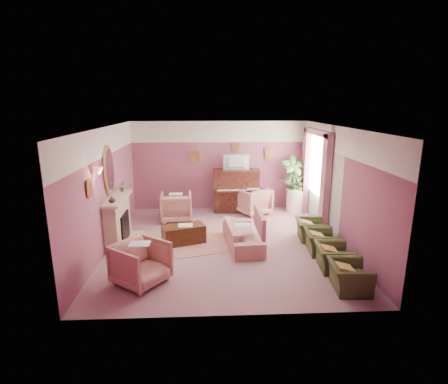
{
  "coord_description": "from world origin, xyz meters",
  "views": [
    {
      "loc": [
        -0.41,
        -7.96,
        3.31
      ],
      "look_at": [
        0.0,
        0.4,
        1.2
      ],
      "focal_mm": 28.0,
      "sensor_mm": 36.0,
      "label": 1
    }
  ],
  "objects_px": {
    "piano": "(236,191)",
    "sofa": "(243,231)",
    "television": "(237,161)",
    "olive_chair_b": "(333,253)",
    "olive_chair_d": "(310,226)",
    "floral_armchair_left": "(176,206)",
    "side_table": "(295,201)",
    "floral_armchair_right": "(253,200)",
    "coffee_table": "(184,234)",
    "floral_armchair_front": "(141,261)",
    "olive_chair_a": "(349,272)",
    "olive_chair_c": "(321,239)"
  },
  "relations": [
    {
      "from": "olive_chair_a",
      "to": "olive_chair_c",
      "type": "relative_size",
      "value": 1.0
    },
    {
      "from": "floral_armchair_right",
      "to": "olive_chair_d",
      "type": "xyz_separation_m",
      "value": [
        1.15,
        -2.16,
        -0.11
      ]
    },
    {
      "from": "coffee_table",
      "to": "sofa",
      "type": "height_order",
      "value": "sofa"
    },
    {
      "from": "television",
      "to": "floral_armchair_right",
      "type": "relative_size",
      "value": 0.89
    },
    {
      "from": "floral_armchair_left",
      "to": "olive_chair_b",
      "type": "relative_size",
      "value": 1.14
    },
    {
      "from": "floral_armchair_left",
      "to": "floral_armchair_front",
      "type": "xyz_separation_m",
      "value": [
        -0.36,
        -3.67,
        0.0
      ]
    },
    {
      "from": "sofa",
      "to": "olive_chair_c",
      "type": "relative_size",
      "value": 2.31
    },
    {
      "from": "floral_armchair_right",
      "to": "olive_chair_b",
      "type": "bearing_deg",
      "value": -73.22
    },
    {
      "from": "coffee_table",
      "to": "olive_chair_b",
      "type": "xyz_separation_m",
      "value": [
        3.15,
        -1.55,
        0.12
      ]
    },
    {
      "from": "olive_chair_a",
      "to": "piano",
      "type": "bearing_deg",
      "value": 108.44
    },
    {
      "from": "television",
      "to": "floral_armchair_front",
      "type": "bearing_deg",
      "value": -115.79
    },
    {
      "from": "piano",
      "to": "television",
      "type": "height_order",
      "value": "television"
    },
    {
      "from": "sofa",
      "to": "floral_armchair_left",
      "type": "distance_m",
      "value": 2.6
    },
    {
      "from": "side_table",
      "to": "olive_chair_d",
      "type": "bearing_deg",
      "value": -94.46
    },
    {
      "from": "coffee_table",
      "to": "floral_armchair_right",
      "type": "bearing_deg",
      "value": 48.33
    },
    {
      "from": "piano",
      "to": "coffee_table",
      "type": "xyz_separation_m",
      "value": [
        -1.5,
        -2.6,
        -0.43
      ]
    },
    {
      "from": "sofa",
      "to": "olive_chair_d",
      "type": "height_order",
      "value": "sofa"
    },
    {
      "from": "floral_armchair_left",
      "to": "floral_armchair_right",
      "type": "height_order",
      "value": "same"
    },
    {
      "from": "piano",
      "to": "floral_armchair_left",
      "type": "height_order",
      "value": "piano"
    },
    {
      "from": "coffee_table",
      "to": "olive_chair_d",
      "type": "xyz_separation_m",
      "value": [
        3.15,
        0.09,
        0.12
      ]
    },
    {
      "from": "television",
      "to": "olive_chair_d",
      "type": "height_order",
      "value": "television"
    },
    {
      "from": "floral_armchair_right",
      "to": "floral_armchair_front",
      "type": "height_order",
      "value": "same"
    },
    {
      "from": "olive_chair_b",
      "to": "olive_chair_d",
      "type": "height_order",
      "value": "same"
    },
    {
      "from": "coffee_table",
      "to": "floral_armchair_front",
      "type": "xyz_separation_m",
      "value": [
        -0.67,
        -1.95,
        0.23
      ]
    },
    {
      "from": "television",
      "to": "olive_chair_b",
      "type": "relative_size",
      "value": 1.01
    },
    {
      "from": "floral_armchair_front",
      "to": "floral_armchair_left",
      "type": "bearing_deg",
      "value": 84.45
    },
    {
      "from": "olive_chair_b",
      "to": "side_table",
      "type": "xyz_separation_m",
      "value": [
        0.18,
        3.95,
        0.01
      ]
    },
    {
      "from": "floral_armchair_front",
      "to": "olive_chair_b",
      "type": "xyz_separation_m",
      "value": [
        3.83,
        0.4,
        -0.11
      ]
    },
    {
      "from": "sofa",
      "to": "floral_armchair_right",
      "type": "height_order",
      "value": "floral_armchair_right"
    },
    {
      "from": "coffee_table",
      "to": "floral_armchair_front",
      "type": "height_order",
      "value": "floral_armchair_front"
    },
    {
      "from": "floral_armchair_right",
      "to": "olive_chair_b",
      "type": "height_order",
      "value": "floral_armchair_right"
    },
    {
      "from": "sofa",
      "to": "side_table",
      "type": "height_order",
      "value": "sofa"
    },
    {
      "from": "floral_armchair_right",
      "to": "olive_chair_d",
      "type": "height_order",
      "value": "floral_armchair_right"
    },
    {
      "from": "sofa",
      "to": "olive_chair_b",
      "type": "relative_size",
      "value": 2.31
    },
    {
      "from": "floral_armchair_right",
      "to": "television",
      "type": "bearing_deg",
      "value": 150.17
    },
    {
      "from": "floral_armchair_front",
      "to": "olive_chair_b",
      "type": "relative_size",
      "value": 1.14
    },
    {
      "from": "side_table",
      "to": "sofa",
      "type": "bearing_deg",
      "value": -126.16
    },
    {
      "from": "coffee_table",
      "to": "side_table",
      "type": "relative_size",
      "value": 1.43
    },
    {
      "from": "television",
      "to": "sofa",
      "type": "xyz_separation_m",
      "value": [
        -0.07,
        -2.76,
        -1.23
      ]
    },
    {
      "from": "television",
      "to": "olive_chair_b",
      "type": "distance_m",
      "value": 4.59
    },
    {
      "from": "coffee_table",
      "to": "floral_armchair_left",
      "type": "height_order",
      "value": "floral_armchair_left"
    },
    {
      "from": "piano",
      "to": "sofa",
      "type": "height_order",
      "value": "piano"
    },
    {
      "from": "floral_armchair_right",
      "to": "side_table",
      "type": "xyz_separation_m",
      "value": [
        1.33,
        0.14,
        -0.1
      ]
    },
    {
      "from": "floral_armchair_front",
      "to": "olive_chair_d",
      "type": "distance_m",
      "value": 4.34
    },
    {
      "from": "olive_chair_b",
      "to": "coffee_table",
      "type": "bearing_deg",
      "value": 153.86
    },
    {
      "from": "floral_armchair_left",
      "to": "olive_chair_d",
      "type": "height_order",
      "value": "floral_armchair_left"
    },
    {
      "from": "floral_armchair_right",
      "to": "olive_chair_d",
      "type": "bearing_deg",
      "value": -62.06
    },
    {
      "from": "floral_armchair_left",
      "to": "side_table",
      "type": "xyz_separation_m",
      "value": [
        3.65,
        0.68,
        -0.1
      ]
    },
    {
      "from": "floral_armchair_front",
      "to": "olive_chair_b",
      "type": "distance_m",
      "value": 3.85
    },
    {
      "from": "floral_armchair_left",
      "to": "floral_armchair_right",
      "type": "xyz_separation_m",
      "value": [
        2.32,
        0.54,
        0.0
      ]
    }
  ]
}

